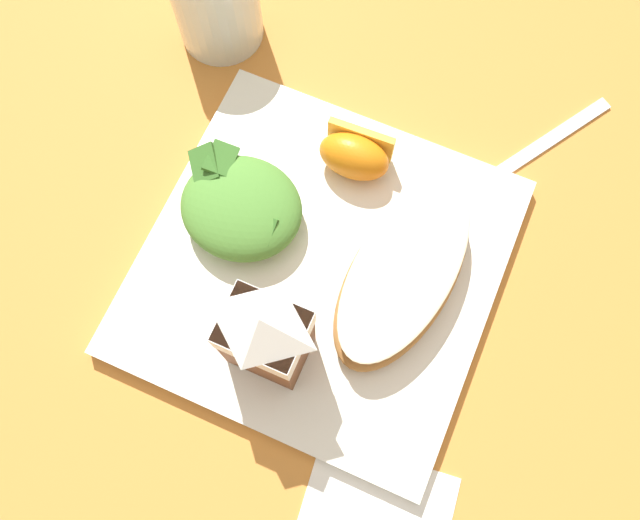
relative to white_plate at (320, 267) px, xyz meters
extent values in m
plane|color=#C67A33|center=(0.00, 0.00, -0.01)|extent=(3.00, 3.00, 0.00)
cube|color=white|center=(0.00, 0.00, 0.00)|extent=(0.28, 0.28, 0.02)
ellipsoid|color=#A87038|center=(-0.07, -0.01, 0.02)|extent=(0.10, 0.18, 0.03)
ellipsoid|color=maroon|center=(-0.07, -0.01, 0.03)|extent=(0.09, 0.16, 0.01)
ellipsoid|color=beige|center=(-0.07, -0.01, 0.04)|extent=(0.09, 0.17, 0.01)
ellipsoid|color=#4C8433|center=(0.07, -0.01, 0.03)|extent=(0.10, 0.09, 0.04)
cube|color=#336023|center=(0.06, -0.01, 0.03)|extent=(0.04, 0.04, 0.02)
cube|color=#336023|center=(0.10, -0.04, 0.04)|extent=(0.03, 0.03, 0.01)
cube|color=#336023|center=(0.05, 0.00, 0.04)|extent=(0.03, 0.02, 0.02)
cube|color=#336023|center=(0.11, -0.03, 0.04)|extent=(0.04, 0.04, 0.01)
cube|color=#336023|center=(0.09, 0.00, 0.04)|extent=(0.04, 0.04, 0.02)
cube|color=brown|center=(0.01, 0.08, 0.05)|extent=(0.06, 0.04, 0.09)
cube|color=white|center=(0.01, 0.08, 0.08)|extent=(0.06, 0.04, 0.03)
pyramid|color=white|center=(0.01, 0.08, 0.11)|extent=(0.06, 0.04, 0.02)
ellipsoid|color=orange|center=(0.01, -0.09, 0.03)|extent=(0.06, 0.04, 0.04)
cube|color=gold|center=(0.01, -0.11, 0.03)|extent=(0.06, 0.01, 0.03)
cube|color=silver|center=(-0.13, -0.18, -0.01)|extent=(0.10, 0.15, 0.01)
cube|color=silver|center=(-0.09, -0.11, -0.01)|extent=(0.04, 0.04, 0.01)
camera|label=1|loc=(-0.06, 0.14, 0.51)|focal=36.31mm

